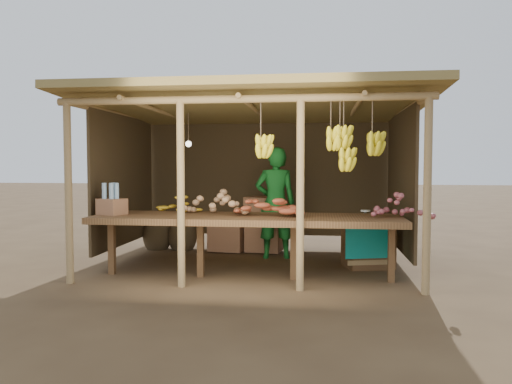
# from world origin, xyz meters

# --- Properties ---
(ground) EXTENTS (60.00, 60.00, 0.00)m
(ground) POSITION_xyz_m (0.00, 0.00, 0.00)
(ground) COLOR brown
(ground) RESTS_ON ground
(stall_structure) EXTENTS (4.70, 3.50, 2.43)m
(stall_structure) POSITION_xyz_m (0.11, -0.01, 1.91)
(stall_structure) COLOR tan
(stall_structure) RESTS_ON ground
(counter) EXTENTS (3.90, 1.05, 0.80)m
(counter) POSITION_xyz_m (0.00, -0.95, 0.74)
(counter) COLOR brown
(counter) RESTS_ON ground
(potato_heap) EXTENTS (1.01, 0.83, 0.36)m
(potato_heap) POSITION_xyz_m (-0.43, -0.85, 0.98)
(potato_heap) COLOR tan
(potato_heap) RESTS_ON counter
(sweet_potato_heap) EXTENTS (0.98, 0.64, 0.36)m
(sweet_potato_heap) POSITION_xyz_m (0.28, -0.87, 0.98)
(sweet_potato_heap) COLOR #AA4B2B
(sweet_potato_heap) RESTS_ON counter
(onion_heap) EXTENTS (0.78, 0.52, 0.35)m
(onion_heap) POSITION_xyz_m (1.90, -1.08, 0.98)
(onion_heap) COLOR #AF555C
(onion_heap) RESTS_ON counter
(banana_pile) EXTENTS (0.60, 0.41, 0.35)m
(banana_pile) POSITION_xyz_m (-1.01, -0.54, 0.97)
(banana_pile) COLOR yellow
(banana_pile) RESTS_ON counter
(tomato_basin) EXTENTS (0.35, 0.35, 0.18)m
(tomato_basin) POSITION_xyz_m (-1.90, -0.62, 0.87)
(tomato_basin) COLOR navy
(tomato_basin) RESTS_ON counter
(bottle_box) EXTENTS (0.41, 0.37, 0.41)m
(bottle_box) POSITION_xyz_m (-1.76, -1.02, 0.96)
(bottle_box) COLOR #976343
(bottle_box) RESTS_ON counter
(vendor) EXTENTS (0.69, 0.51, 1.71)m
(vendor) POSITION_xyz_m (0.24, 0.46, 0.86)
(vendor) COLOR #197326
(vendor) RESTS_ON ground
(tarp_crate) EXTENTS (0.83, 0.76, 0.83)m
(tarp_crate) POSITION_xyz_m (1.60, -0.04, 0.34)
(tarp_crate) COLOR brown
(tarp_crate) RESTS_ON ground
(carton_stack) EXTENTS (1.26, 0.55, 0.90)m
(carton_stack) POSITION_xyz_m (-0.19, 0.93, 0.40)
(carton_stack) COLOR #976343
(carton_stack) RESTS_ON ground
(burlap_sacks) EXTENTS (0.94, 0.49, 0.66)m
(burlap_sacks) POSITION_xyz_m (-1.62, 1.03, 0.29)
(burlap_sacks) COLOR #493922
(burlap_sacks) RESTS_ON ground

